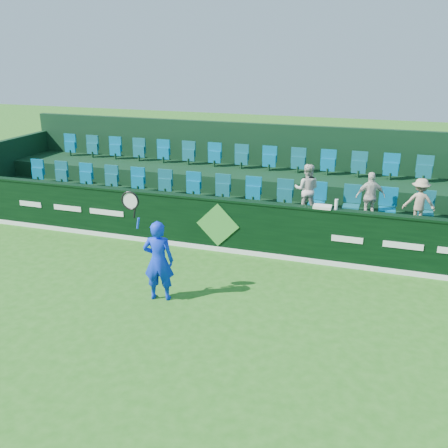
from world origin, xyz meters
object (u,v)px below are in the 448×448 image
(spectator_left, at_px, (307,189))
(spectator_middle, at_px, (370,196))
(spectator_right, at_px, (419,202))
(towel, at_px, (322,207))
(drinks_bottle, at_px, (336,204))
(tennis_player, at_px, (158,260))

(spectator_left, distance_m, spectator_middle, 1.54)
(spectator_right, bearing_deg, towel, 25.27)
(spectator_right, distance_m, towel, 2.39)
(towel, relative_size, drinks_bottle, 1.72)
(spectator_left, distance_m, drinks_bottle, 1.41)
(spectator_left, xyz_separation_m, spectator_middle, (1.54, 0.00, -0.04))
(tennis_player, distance_m, towel, 4.00)
(spectator_left, xyz_separation_m, spectator_right, (2.66, 0.00, -0.08))
(drinks_bottle, bearing_deg, tennis_player, -137.89)
(spectator_middle, bearing_deg, spectator_right, 162.85)
(spectator_right, xyz_separation_m, drinks_bottle, (-1.81, -1.12, 0.10))
(spectator_left, bearing_deg, tennis_player, 55.71)
(spectator_left, bearing_deg, towel, 111.59)
(tennis_player, xyz_separation_m, spectator_left, (2.26, 3.93, 0.60))
(tennis_player, relative_size, spectator_right, 2.00)
(tennis_player, height_order, spectator_right, tennis_player)
(spectator_left, distance_m, towel, 1.25)
(tennis_player, distance_m, drinks_bottle, 4.23)
(spectator_left, relative_size, spectator_middle, 1.07)
(tennis_player, bearing_deg, spectator_right, 38.62)
(spectator_left, relative_size, spectator_right, 1.14)
(tennis_player, xyz_separation_m, spectator_middle, (3.80, 3.93, 0.56))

